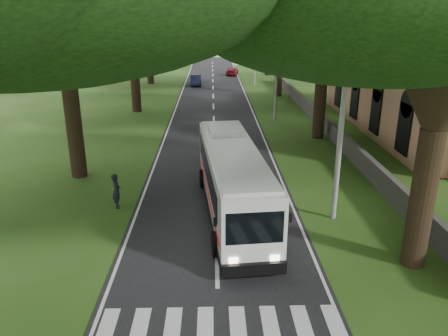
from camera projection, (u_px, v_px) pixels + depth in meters
ground at (218, 298)px, 14.71m from camera, size 140.00×140.00×0.00m
road at (214, 123)px, 38.25m from camera, size 8.00×120.00×0.04m
property_wall at (319, 118)px, 37.34m from camera, size 0.35×50.00×1.20m
church at (444, 70)px, 33.81m from camera, size 14.00×24.00×11.60m
pole_near at (341, 132)px, 19.10m from camera, size 1.60×0.24×8.00m
pole_mid at (277, 73)px, 37.94m from camera, size 1.60×0.24×8.00m
pole_far at (255, 53)px, 56.77m from camera, size 1.60×0.24×8.00m
coach_bus at (233, 179)px, 20.37m from camera, size 3.39×11.36×3.30m
distant_car_b at (196, 80)px, 57.79m from camera, size 1.57×4.10×1.33m
distant_car_c at (232, 71)px, 67.42m from camera, size 2.23×4.30×1.19m
pedestrian at (116, 191)px, 21.32m from camera, size 0.59×0.74×1.76m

